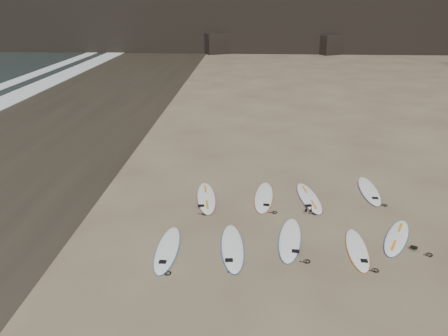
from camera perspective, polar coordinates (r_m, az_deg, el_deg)
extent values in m
plane|color=#897559|center=(13.61, 9.83, -9.27)|extent=(240.00, 240.00, 0.00)
cube|color=#383026|center=(25.37, -23.56, 4.05)|extent=(12.00, 200.00, 0.01)
cube|color=black|center=(57.69, 13.36, 15.48)|extent=(4.23, 4.46, 2.33)
cube|color=black|center=(57.04, -1.18, 16.05)|extent=(4.49, 4.76, 2.49)
ellipsoid|color=white|center=(13.02, -7.41, -10.42)|extent=(0.63, 2.57, 0.09)
ellipsoid|color=white|center=(13.00, 1.10, -10.27)|extent=(0.86, 2.70, 0.10)
ellipsoid|color=white|center=(13.54, 8.60, -9.13)|extent=(1.00, 2.71, 0.10)
ellipsoid|color=white|center=(13.49, 17.00, -10.08)|extent=(0.71, 2.37, 0.08)
ellipsoid|color=white|center=(14.48, 21.63, -8.40)|extent=(1.60, 2.45, 0.09)
ellipsoid|color=white|center=(15.95, -2.33, -3.87)|extent=(1.03, 2.74, 0.10)
ellipsoid|color=white|center=(16.07, 5.22, -3.75)|extent=(0.87, 2.69, 0.10)
ellipsoid|color=white|center=(16.23, 11.04, -3.81)|extent=(0.98, 2.68, 0.09)
ellipsoid|color=white|center=(17.38, 18.43, -2.80)|extent=(0.71, 2.64, 0.09)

